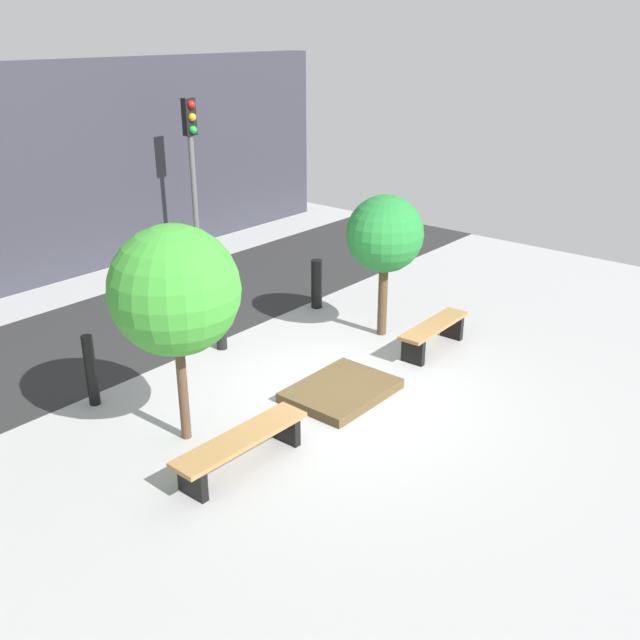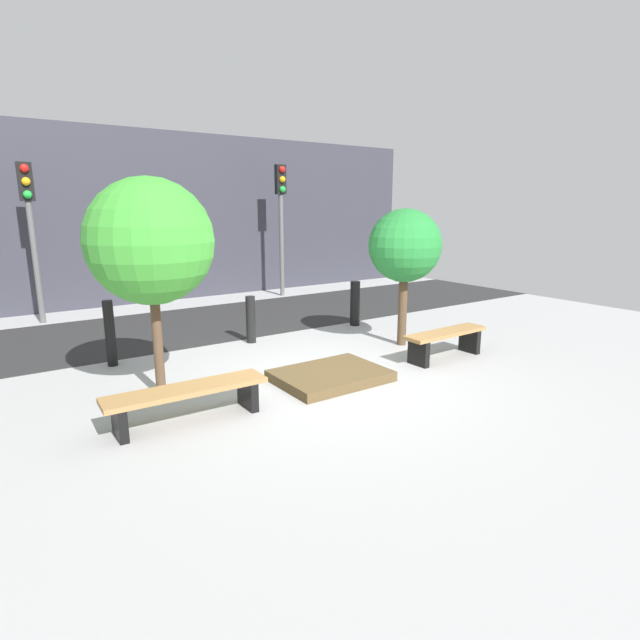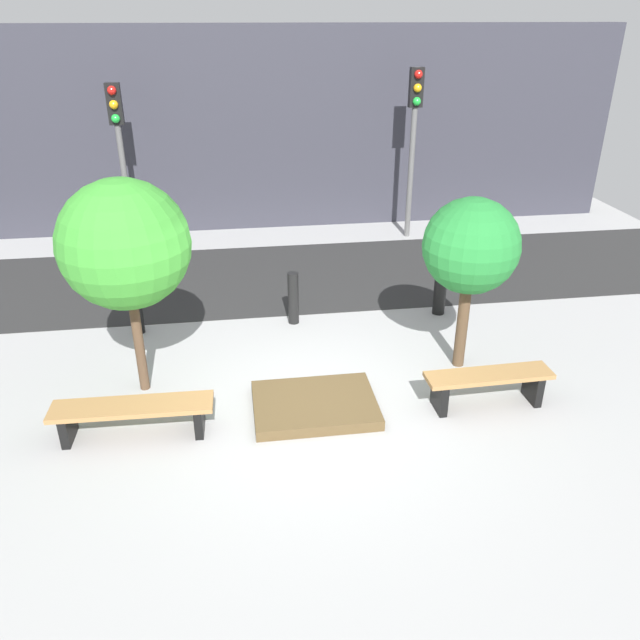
{
  "view_description": "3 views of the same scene",
  "coord_description": "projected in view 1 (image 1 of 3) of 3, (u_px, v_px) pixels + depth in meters",
  "views": [
    {
      "loc": [
        -7.27,
        -5.66,
        4.99
      ],
      "look_at": [
        0.1,
        0.48,
        1.03
      ],
      "focal_mm": 40.0,
      "sensor_mm": 36.0,
      "label": 1
    },
    {
      "loc": [
        -4.03,
        -5.61,
        2.48
      ],
      "look_at": [
        0.08,
        0.38,
        0.82
      ],
      "focal_mm": 28.0,
      "sensor_mm": 36.0,
      "label": 2
    },
    {
      "loc": [
        -0.89,
        -6.6,
        4.57
      ],
      "look_at": [
        0.18,
        0.76,
        0.9
      ],
      "focal_mm": 35.0,
      "sensor_mm": 36.0,
      "label": 3
    }
  ],
  "objects": [
    {
      "name": "bollard_far_left",
      "position": [
        91.0,
        370.0,
        9.97
      ],
      "size": [
        0.16,
        0.16,
        1.06
      ],
      "primitive_type": "cylinder",
      "color": "black",
      "rests_on": "ground"
    },
    {
      "name": "traffic_light_mid_west",
      "position": [
        192.0,
        151.0,
        15.49
      ],
      "size": [
        0.28,
        0.27,
        3.58
      ],
      "color": "#5C5C5C",
      "rests_on": "ground"
    },
    {
      "name": "bench_left",
      "position": [
        242.0,
        444.0,
        8.61
      ],
      "size": [
        1.91,
        0.48,
        0.43
      ],
      "rotation": [
        0.0,
        0.0,
        -0.03
      ],
      "color": "black",
      "rests_on": "ground"
    },
    {
      "name": "road_strip",
      "position": [
        148.0,
        319.0,
        13.09
      ],
      "size": [
        18.0,
        3.49,
        0.01
      ],
      "primitive_type": "cube",
      "color": "#292929",
      "rests_on": "ground"
    },
    {
      "name": "bench_right",
      "position": [
        434.0,
        331.0,
        11.74
      ],
      "size": [
        1.64,
        0.43,
        0.47
      ],
      "rotation": [
        0.0,
        0.0,
        0.03
      ],
      "color": "black",
      "rests_on": "ground"
    },
    {
      "name": "building_facade",
      "position": [
        33.0,
        177.0,
        14.25
      ],
      "size": [
        16.2,
        0.5,
        4.38
      ],
      "primitive_type": "cube",
      "color": "#33333D",
      "rests_on": "ground"
    },
    {
      "name": "ground_plane",
      "position": [
        341.0,
        395.0,
        10.42
      ],
      "size": [
        18.0,
        18.0,
        0.0
      ],
      "primitive_type": "plane",
      "color": "#A1A1A1"
    },
    {
      "name": "tree_behind_right_bench",
      "position": [
        385.0,
        235.0,
        11.8
      ],
      "size": [
        1.29,
        1.29,
        2.45
      ],
      "color": "brown",
      "rests_on": "ground"
    },
    {
      "name": "planter_bed",
      "position": [
        341.0,
        390.0,
        10.39
      ],
      "size": [
        1.56,
        1.16,
        0.14
      ],
      "primitive_type": "cube",
      "color": "brown",
      "rests_on": "ground"
    },
    {
      "name": "tree_behind_left_bench",
      "position": [
        175.0,
        291.0,
        8.57
      ],
      "size": [
        1.61,
        1.61,
        2.86
      ],
      "color": "brown",
      "rests_on": "ground"
    },
    {
      "name": "bollard_center",
      "position": [
        317.0,
        284.0,
        13.48
      ],
      "size": [
        0.21,
        0.21,
        0.94
      ],
      "primitive_type": "cylinder",
      "color": "black",
      "rests_on": "ground"
    },
    {
      "name": "bollard_left",
      "position": [
        221.0,
        324.0,
        11.75
      ],
      "size": [
        0.18,
        0.18,
        0.87
      ],
      "primitive_type": "cylinder",
      "color": "black",
      "rests_on": "ground"
    }
  ]
}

